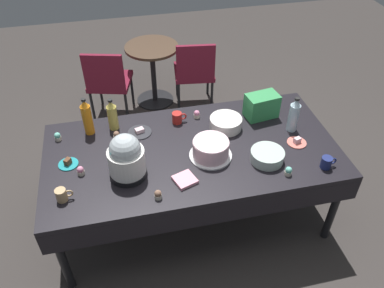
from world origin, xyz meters
name	(u,v)px	position (x,y,z in m)	size (l,w,h in m)	color
ground	(192,213)	(0.00, 0.00, 0.00)	(9.00, 9.00, 0.00)	#383330
potluck_table	(192,155)	(0.00, 0.00, 0.69)	(2.20, 1.10, 0.75)	black
frosted_layer_cake	(211,149)	(0.12, -0.10, 0.82)	(0.32, 0.32, 0.14)	silver
slow_cooker	(126,158)	(-0.49, -0.17, 0.91)	(0.26, 0.26, 0.34)	black
glass_salad_bowl	(267,156)	(0.50, -0.24, 0.79)	(0.24, 0.24, 0.08)	#B2C6BC
ceramic_snack_bowl	(226,123)	(0.32, 0.20, 0.80)	(0.26, 0.26, 0.09)	silver
dessert_plate_teal	(68,163)	(-0.91, 0.03, 0.76)	(0.14, 0.14, 0.05)	teal
dessert_plate_coral	(297,142)	(0.80, -0.11, 0.76)	(0.15, 0.15, 0.05)	#E07266
dessert_plate_charcoal	(140,132)	(-0.36, 0.28, 0.76)	(0.19, 0.19, 0.04)	#2D2D33
cupcake_mint	(288,171)	(0.59, -0.41, 0.78)	(0.05, 0.05, 0.07)	beige
cupcake_lemon	(197,114)	(0.13, 0.38, 0.78)	(0.05, 0.05, 0.07)	beige
cupcake_vanilla	(158,195)	(-0.32, -0.43, 0.78)	(0.05, 0.05, 0.07)	beige
cupcake_berry	(81,171)	(-0.82, -0.09, 0.78)	(0.05, 0.05, 0.07)	beige
cupcake_cocoa	(117,135)	(-0.54, 0.25, 0.78)	(0.05, 0.05, 0.07)	beige
cupcake_rose	(58,137)	(-0.99, 0.33, 0.78)	(0.05, 0.05, 0.07)	beige
soda_bottle_orange_juice	(87,117)	(-0.74, 0.37, 0.90)	(0.08, 0.08, 0.32)	orange
soda_bottle_water	(294,115)	(0.83, 0.06, 0.89)	(0.08, 0.08, 0.30)	silver
soda_bottle_ginger_ale	(112,115)	(-0.55, 0.39, 0.88)	(0.08, 0.08, 0.27)	gold
coffee_mug_navy	(327,162)	(0.89, -0.40, 0.79)	(0.12, 0.08, 0.09)	navy
coffee_mug_red	(177,118)	(-0.04, 0.35, 0.80)	(0.12, 0.08, 0.09)	#B2231E
coffee_mug_tan	(62,195)	(-0.93, -0.31, 0.80)	(0.11, 0.07, 0.09)	tan
soda_carton	(262,106)	(0.65, 0.29, 0.85)	(0.26, 0.16, 0.20)	#338C4C
paper_napkin_stack	(185,180)	(-0.12, -0.32, 0.76)	(0.14, 0.14, 0.02)	pink
maroon_chair_left	(108,80)	(-0.57, 1.61, 0.49)	(0.54, 0.54, 0.85)	maroon
maroon_chair_right	(195,70)	(0.39, 1.60, 0.49)	(0.49, 0.49, 0.85)	maroon
round_cafe_table	(153,64)	(-0.05, 1.83, 0.50)	(0.60, 0.60, 0.72)	#473323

